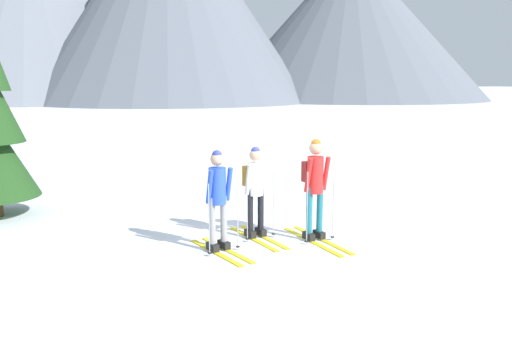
{
  "coord_description": "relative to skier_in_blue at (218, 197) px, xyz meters",
  "views": [
    {
      "loc": [
        -2.96,
        -7.97,
        2.77
      ],
      "look_at": [
        -0.11,
        0.33,
        1.05
      ],
      "focal_mm": 35.21,
      "sensor_mm": 36.0,
      "label": 1
    }
  ],
  "objects": [
    {
      "name": "skier_in_red",
      "position": [
        1.75,
        0.03,
        0.1
      ],
      "size": [
        0.6,
        1.81,
        1.8
      ],
      "color": "yellow",
      "rests_on": "ground"
    },
    {
      "name": "skier_in_white",
      "position": [
        0.81,
        0.51,
        -0.0
      ],
      "size": [
        0.63,
        1.63,
        1.64
      ],
      "color": "yellow",
      "rests_on": "ground"
    },
    {
      "name": "skier_in_blue",
      "position": [
        0.0,
        0.0,
        0.0
      ],
      "size": [
        0.73,
        1.58,
        1.68
      ],
      "color": "yellow",
      "rests_on": "ground"
    },
    {
      "name": "mountain_ridge_distant",
      "position": [
        2.0,
        65.34,
        11.17
      ],
      "size": [
        107.89,
        57.6,
        27.31
      ],
      "color": "gray",
      "rests_on": "ground"
    },
    {
      "name": "ground_plane",
      "position": [
        0.97,
        0.25,
        -0.92
      ],
      "size": [
        400.0,
        400.0,
        0.0
      ],
      "primitive_type": "plane",
      "color": "white"
    }
  ]
}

